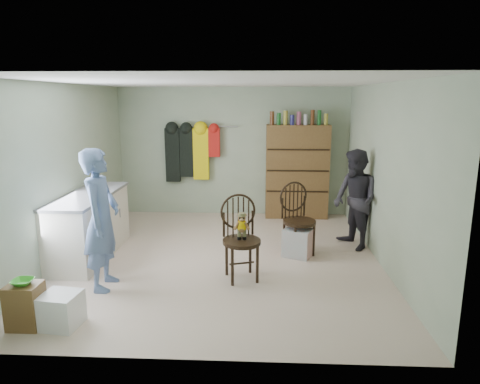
# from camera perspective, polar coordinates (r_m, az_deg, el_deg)

# --- Properties ---
(ground_plane) EXTENTS (5.00, 5.00, 0.00)m
(ground_plane) POSITION_cam_1_polar(r_m,az_deg,el_deg) (6.35, -2.37, -8.77)
(ground_plane) COLOR beige
(ground_plane) RESTS_ON ground
(room_walls) EXTENTS (5.00, 5.00, 5.00)m
(room_walls) POSITION_cam_1_polar(r_m,az_deg,el_deg) (6.49, -2.08, 6.08)
(room_walls) COLOR #A6B598
(room_walls) RESTS_ON ground
(counter) EXTENTS (0.64, 1.86, 0.94)m
(counter) POSITION_cam_1_polar(r_m,az_deg,el_deg) (6.65, -19.43, -4.19)
(counter) COLOR silver
(counter) RESTS_ON ground
(stool) EXTENTS (0.33, 0.28, 0.47)m
(stool) POSITION_cam_1_polar(r_m,az_deg,el_deg) (4.99, -26.71, -13.39)
(stool) COLOR brown
(stool) RESTS_ON ground
(bowl) EXTENTS (0.21, 0.21, 0.05)m
(bowl) POSITION_cam_1_polar(r_m,az_deg,el_deg) (4.89, -27.01, -10.65)
(bowl) COLOR green
(bowl) RESTS_ON stool
(plastic_tub) EXTENTS (0.41, 0.39, 0.35)m
(plastic_tub) POSITION_cam_1_polar(r_m,az_deg,el_deg) (4.89, -22.76, -14.31)
(plastic_tub) COLOR white
(plastic_tub) RESTS_ON ground
(chair_front) EXTENTS (0.60, 0.60, 1.09)m
(chair_front) POSITION_cam_1_polar(r_m,az_deg,el_deg) (5.50, 0.09, -5.48)
(chair_front) COLOR black
(chair_front) RESTS_ON ground
(chair_far) EXTENTS (0.64, 0.64, 1.08)m
(chair_far) POSITION_cam_1_polar(r_m,az_deg,el_deg) (6.43, 7.63, -3.16)
(chair_far) COLOR black
(chair_far) RESTS_ON ground
(striped_bag) EXTENTS (0.49, 0.44, 0.42)m
(striped_bag) POSITION_cam_1_polar(r_m,az_deg,el_deg) (6.39, 7.70, -6.74)
(striped_bag) COLOR #E58072
(striped_bag) RESTS_ON ground
(person_left) EXTENTS (0.43, 0.64, 1.73)m
(person_left) POSITION_cam_1_polar(r_m,az_deg,el_deg) (5.42, -18.00, -3.52)
(person_left) COLOR #5770A0
(person_left) RESTS_ON ground
(person_right) EXTENTS (0.81, 0.91, 1.54)m
(person_right) POSITION_cam_1_polar(r_m,az_deg,el_deg) (6.78, 15.09, -0.98)
(person_right) COLOR #2D2B33
(person_right) RESTS_ON ground
(dresser) EXTENTS (1.20, 0.39, 2.08)m
(dresser) POSITION_cam_1_polar(r_m,az_deg,el_deg) (8.33, 7.60, 2.81)
(dresser) COLOR brown
(dresser) RESTS_ON ground
(coat_rack) EXTENTS (1.42, 0.12, 1.09)m
(coat_rack) POSITION_cam_1_polar(r_m,az_deg,el_deg) (8.45, -6.62, 5.26)
(coat_rack) COLOR #99999E
(coat_rack) RESTS_ON ground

